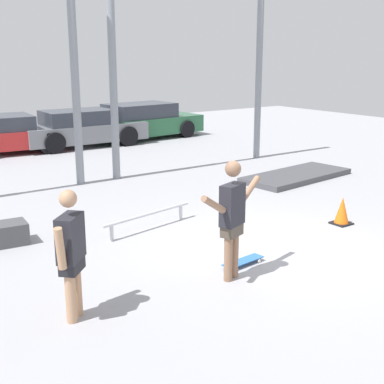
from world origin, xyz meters
TOP-DOWN VIEW (x-y plane):
  - ground_plane at (0.00, 0.00)m, footprint 36.00×36.00m
  - skateboarder at (-1.16, -0.59)m, footprint 1.46×0.58m
  - skateboard at (-0.67, -0.30)m, footprint 0.78×0.31m
  - manual_pad at (4.39, 3.42)m, footprint 3.28×1.63m
  - grind_rail at (-0.98, 2.07)m, footprint 2.09×0.45m
  - canopy_support_right at (3.00, 6.20)m, footprint 5.17×0.20m
  - parked_car_grey at (1.86, 11.34)m, footprint 4.39×1.93m
  - parked_car_green at (4.55, 11.67)m, footprint 4.68×2.22m
  - bystander at (-3.54, -0.39)m, footprint 0.63×0.62m
  - traffic_cone at (2.25, 0.17)m, footprint 0.35×0.35m

SIDE VIEW (x-z plane):
  - ground_plane at x=0.00m, z-range 0.00..0.00m
  - skateboard at x=-0.67m, z-range 0.03..0.10m
  - manual_pad at x=4.39m, z-range 0.00..0.14m
  - grind_rail at x=-0.98m, z-range 0.09..0.42m
  - traffic_cone at x=2.25m, z-range -0.01..0.53m
  - parked_car_grey at x=1.86m, z-range -0.01..1.28m
  - parked_car_green at x=4.55m, z-range -0.02..1.33m
  - bystander at x=-3.54m, z-range 0.07..1.75m
  - skateboarder at x=-1.16m, z-range 0.11..1.89m
  - canopy_support_right at x=3.00m, z-range 0.60..6.08m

